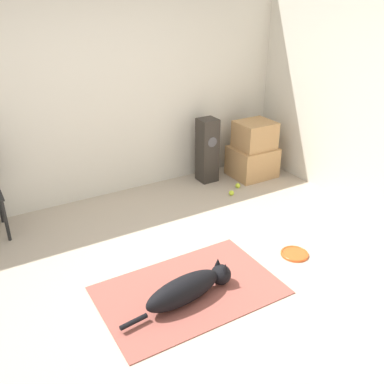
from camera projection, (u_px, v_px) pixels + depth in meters
The scene contains 10 objects.
ground_plane at pixel (180, 283), 3.86m from camera, with size 12.00×12.00×0.00m, color #B2A38E.
wall_back at pixel (90, 96), 4.93m from camera, with size 8.00×0.06×2.55m.
area_rug at pixel (189, 290), 3.77m from camera, with size 1.57×1.00×0.01m.
dog at pixel (189, 288), 3.60m from camera, with size 1.10×0.30×0.25m.
frisbee at pixel (295, 254), 4.26m from camera, with size 0.28×0.28×0.03m.
cardboard_box_lower at pixel (252, 162), 5.95m from camera, with size 0.58×0.52×0.41m.
cardboard_box_upper at pixel (255, 135), 5.77m from camera, with size 0.49×0.44×0.36m.
floor_speaker at pixel (207, 150), 5.71m from camera, with size 0.24×0.24×0.86m.
tennis_ball_by_boxes at pixel (231, 193), 5.45m from camera, with size 0.07×0.07×0.07m.
tennis_ball_near_speaker at pixel (238, 186), 5.65m from camera, with size 0.07×0.07×0.07m.
Camera 1 is at (-1.48, -2.73, 2.45)m, focal length 40.00 mm.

